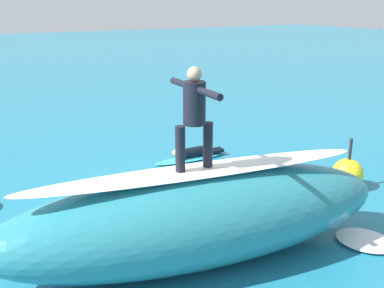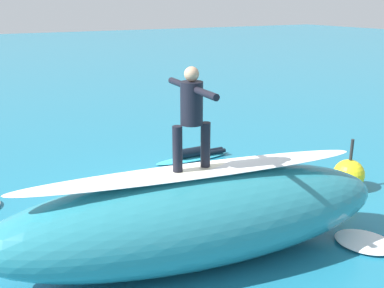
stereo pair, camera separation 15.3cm
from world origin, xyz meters
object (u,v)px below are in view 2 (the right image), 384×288
(surfboard_paddling, at_px, (192,158))
(surfer_riding, at_px, (192,111))
(buoy_marker, at_px, (349,174))
(surfer_paddling, at_px, (196,152))
(surfboard_riding, at_px, (192,171))

(surfboard_paddling, bearing_deg, surfer_riding, 62.62)
(surfer_riding, height_order, buoy_marker, surfer_riding)
(surfer_paddling, height_order, buoy_marker, buoy_marker)
(surfboard_paddling, height_order, surfer_paddling, surfer_paddling)
(surfer_paddling, bearing_deg, surfer_riding, 61.42)
(surfboard_riding, distance_m, buoy_marker, 4.99)
(surfer_riding, distance_m, surfer_paddling, 5.70)
(surfer_riding, relative_size, buoy_marker, 1.33)
(surfboard_riding, bearing_deg, surfboard_paddling, -116.22)
(surfboard_riding, xyz_separation_m, surfer_riding, (-0.00, 0.00, 1.01))
(surfboard_paddling, xyz_separation_m, buoy_marker, (-2.27, 3.59, 0.33))
(surfboard_riding, relative_size, surfboard_paddling, 1.00)
(surfboard_riding, height_order, surfer_riding, surfer_riding)
(surfer_riding, height_order, surfer_paddling, surfer_riding)
(surfboard_paddling, bearing_deg, buoy_marker, 124.02)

